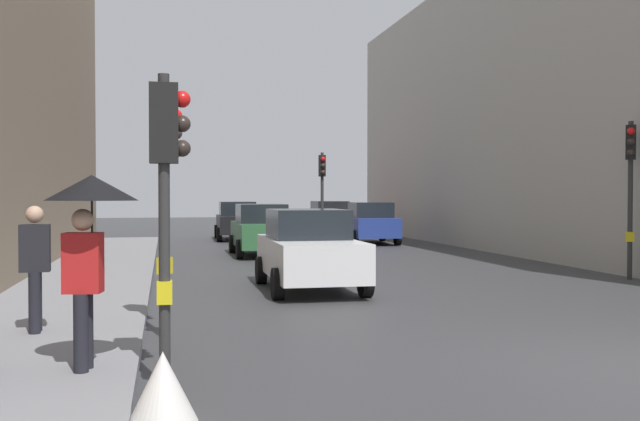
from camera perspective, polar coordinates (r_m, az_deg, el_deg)
ground_plane at (r=9.81m, az=23.45°, el=-11.12°), size 120.00×120.00×0.00m
sidewalk_kerb at (r=14.05m, az=-19.12°, el=-7.02°), size 2.84×40.00×0.16m
building_facade_right at (r=31.32m, az=22.14°, el=7.25°), size 12.00×29.72×10.82m
traffic_light_near_left at (r=7.85m, az=-11.94°, el=2.91°), size 0.43×0.24×3.36m
traffic_light_near_right at (r=10.79m, az=-11.99°, el=2.94°), size 0.45×0.36×3.49m
traffic_light_far_median at (r=28.65m, az=0.18°, el=2.24°), size 0.25×0.43×3.74m
traffic_light_mid_street at (r=19.38m, az=23.15°, el=2.90°), size 0.38×0.44×3.89m
car_dark_suv at (r=33.89m, az=-6.48°, el=-0.80°), size 2.12×4.25×1.76m
car_white_compact at (r=15.97m, az=-0.87°, el=-3.09°), size 2.04×4.21×1.76m
car_blue_van at (r=31.20m, az=3.90°, el=-0.98°), size 2.22×4.30×1.76m
car_red_sedan at (r=37.10m, az=0.70°, el=-0.62°), size 2.03×4.21×1.76m
car_green_estate at (r=25.11m, az=-4.58°, el=-1.51°), size 2.03×4.21×1.76m
pedestrian_with_umbrella at (r=8.33m, az=-17.64°, el=-0.49°), size 1.00×1.00×2.14m
pedestrian_in_dark_coat at (r=10.92m, az=-21.43°, el=-3.85°), size 0.41×0.36×1.77m
warning_sign_triangle at (r=7.00m, az=-12.21°, el=-13.34°), size 0.64×0.64×0.65m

